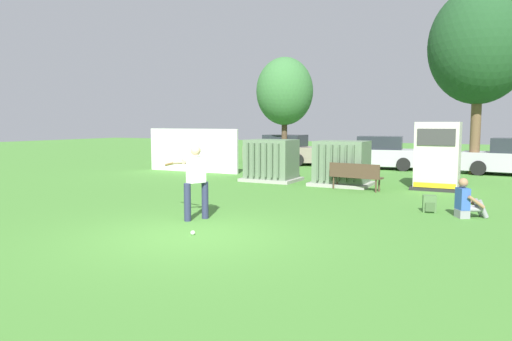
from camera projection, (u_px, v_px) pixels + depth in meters
ground_plane at (191, 236)px, 9.49m from camera, size 96.00×96.00×0.00m
fence_panel at (193, 150)px, 21.99m from camera, size 4.80×0.12×2.00m
transformer_west at (271, 161)px, 18.53m from camera, size 2.10×1.70×1.62m
transformer_mid_west at (342, 164)px, 17.17m from camera, size 2.10×1.70×1.62m
generator_enclosure at (438, 156)px, 16.15m from camera, size 1.60×1.40×2.30m
park_bench at (355, 175)px, 15.92m from camera, size 1.84×0.66×0.92m
batter at (195, 178)px, 11.07m from camera, size 1.55×0.93×1.74m
sports_ball at (193, 233)px, 9.59m from camera, size 0.09×0.09×0.09m
seated_spectator at (467, 202)px, 11.33m from camera, size 0.79×0.67×0.96m
backpack at (429, 204)px, 12.01m from camera, size 0.36×0.32×0.44m
tree_left at (285, 92)px, 24.88m from camera, size 2.98×2.98×5.70m
tree_center_left at (479, 46)px, 20.46m from camera, size 4.26×4.26×8.14m
parked_car_leftmost at (191, 148)px, 28.30m from camera, size 4.33×2.18×1.62m
parked_car_left_of_center at (283, 150)px, 26.25m from camera, size 4.22×1.97×1.62m
parked_car_right_of_center at (378, 154)px, 23.49m from camera, size 4.40×2.35×1.62m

